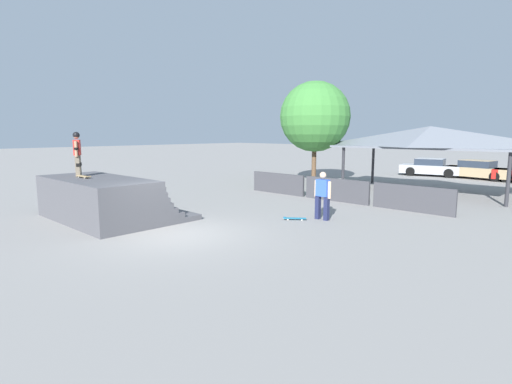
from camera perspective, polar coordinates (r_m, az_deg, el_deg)
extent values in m
plane|color=gray|center=(12.67, -11.39, -6.02)|extent=(160.00, 160.00, 0.00)
cube|color=#4C4C51|center=(15.80, -19.09, -3.08)|extent=(5.16, 3.83, 0.19)
cube|color=#4C4C51|center=(15.61, -20.33, -2.57)|extent=(5.16, 3.09, 0.19)
cube|color=#4C4C51|center=(15.51, -20.81, -1.94)|extent=(5.16, 2.82, 0.19)
cube|color=#4C4C51|center=(15.44, -21.15, -1.29)|extent=(5.16, 2.64, 0.19)
cube|color=#4C4C51|center=(15.39, -21.41, -0.62)|extent=(5.16, 2.50, 0.19)
cube|color=#4C4C51|center=(15.34, -21.60, 0.07)|extent=(5.16, 2.41, 0.19)
cube|color=#4C4C51|center=(15.30, -21.75, 0.76)|extent=(5.16, 2.35, 0.19)
cube|color=#4C4C51|center=(15.27, -21.85, 1.46)|extent=(5.16, 2.31, 0.19)
cylinder|color=silver|center=(15.77, -18.09, 2.08)|extent=(5.05, 0.07, 0.07)
cube|color=#6B6051|center=(15.98, -24.13, 3.38)|extent=(0.20, 0.20, 0.79)
cube|color=black|center=(15.97, -24.04, 3.56)|extent=(0.23, 0.21, 0.12)
cube|color=#6B6051|center=(16.32, -23.98, 3.49)|extent=(0.20, 0.20, 0.79)
cube|color=black|center=(16.31, -23.89, 3.66)|extent=(0.23, 0.21, 0.12)
cube|color=red|center=(16.11, -24.20, 5.82)|extent=(0.48, 0.40, 0.56)
cylinder|color=#A87A5B|center=(15.85, -24.31, 5.62)|extent=(0.14, 0.14, 0.56)
cylinder|color=black|center=(15.85, -24.32, 5.66)|extent=(0.22, 0.22, 0.08)
cylinder|color=#A87A5B|center=(16.38, -24.08, 5.70)|extent=(0.14, 0.14, 0.56)
cylinder|color=black|center=(16.38, -24.08, 5.74)|extent=(0.22, 0.22, 0.08)
sphere|color=#A87A5B|center=(16.10, -24.29, 7.32)|extent=(0.22, 0.22, 0.22)
sphere|color=black|center=(16.10, -24.30, 7.41)|extent=(0.24, 0.24, 0.24)
cylinder|color=silver|center=(15.40, -22.82, 1.92)|extent=(0.05, 0.03, 0.05)
cylinder|color=silver|center=(15.34, -23.29, 1.87)|extent=(0.05, 0.03, 0.05)
cylinder|color=silver|center=(15.84, -23.56, 2.04)|extent=(0.05, 0.03, 0.05)
cylinder|color=silver|center=(15.79, -24.02, 1.99)|extent=(0.05, 0.03, 0.05)
cube|color=tan|center=(15.59, -23.43, 2.08)|extent=(0.79, 0.21, 0.02)
cube|color=tan|center=(15.26, -22.88, 2.06)|extent=(0.10, 0.20, 0.02)
cube|color=#1E2347|center=(14.77, 8.83, -2.17)|extent=(0.16, 0.16, 0.86)
cube|color=#1E2347|center=(14.56, 10.04, -2.36)|extent=(0.16, 0.16, 0.86)
cube|color=blue|center=(14.54, 9.50, 0.59)|extent=(0.47, 0.24, 0.61)
cylinder|color=beige|center=(14.72, 8.57, 0.51)|extent=(0.12, 0.12, 0.61)
cylinder|color=beige|center=(14.39, 10.44, 0.28)|extent=(0.12, 0.12, 0.61)
sphere|color=beige|center=(14.49, 9.54, 2.39)|extent=(0.24, 0.24, 0.24)
cylinder|color=silver|center=(14.50, 4.58, -3.93)|extent=(0.06, 0.06, 0.05)
cylinder|color=silver|center=(14.64, 4.59, -3.81)|extent=(0.06, 0.06, 0.05)
cylinder|color=silver|center=(14.51, 6.58, -3.95)|extent=(0.06, 0.06, 0.05)
cylinder|color=silver|center=(14.64, 6.57, -3.84)|extent=(0.06, 0.06, 0.05)
cube|color=teal|center=(14.56, 5.58, -3.75)|extent=(0.76, 0.66, 0.02)
cube|color=teal|center=(14.56, 4.11, -3.65)|extent=(0.20, 0.22, 0.02)
cube|color=#3D3D42|center=(20.77, 3.14, 1.25)|extent=(3.32, 0.12, 1.05)
cube|color=#3D3D42|center=(18.69, 11.40, 0.29)|extent=(3.32, 0.12, 1.05)
cube|color=#3D3D42|center=(17.10, 21.44, -0.89)|extent=(3.32, 0.12, 1.05)
cylinder|color=#2D2D33|center=(22.90, 12.34, 3.35)|extent=(0.16, 0.16, 2.33)
cylinder|color=#2D2D33|center=(19.98, 32.37, 1.50)|extent=(0.16, 0.16, 2.33)
cylinder|color=#2D2D33|center=(25.95, 16.36, 3.79)|extent=(0.16, 0.16, 2.33)
cube|color=slate|center=(22.67, 23.51, 5.87)|extent=(9.43, 4.12, 0.10)
pyramid|color=slate|center=(22.66, 23.59, 7.31)|extent=(9.24, 4.03, 1.04)
cylinder|color=brown|center=(25.08, 8.28, 4.16)|extent=(0.28, 0.28, 2.56)
sphere|color=#3D7F38|center=(25.03, 8.42, 10.60)|extent=(4.28, 4.28, 4.28)
cube|color=#A8AAAF|center=(31.88, 23.74, 3.00)|extent=(4.42, 2.46, 0.62)
cube|color=#283342|center=(31.86, 23.61, 3.98)|extent=(2.17, 1.78, 0.46)
cube|color=#A8AAAF|center=(31.85, 23.63, 4.39)|extent=(2.07, 1.73, 0.04)
cylinder|color=black|center=(32.50, 26.17, 2.65)|extent=(0.67, 0.31, 0.64)
cylinder|color=black|center=(30.95, 25.81, 2.42)|extent=(0.67, 0.31, 0.64)
cylinder|color=black|center=(32.89, 21.76, 2.97)|extent=(0.67, 0.31, 0.64)
cylinder|color=black|center=(31.36, 21.20, 2.76)|extent=(0.67, 0.31, 0.64)
cube|color=tan|center=(31.20, 29.19, 2.53)|extent=(4.56, 2.30, 0.62)
cube|color=#283342|center=(31.20, 29.07, 3.54)|extent=(2.20, 1.70, 0.46)
cube|color=tan|center=(31.19, 29.10, 3.96)|extent=(2.11, 1.65, 0.04)
cylinder|color=black|center=(31.46, 31.94, 2.06)|extent=(0.66, 0.29, 0.64)
cylinder|color=black|center=(30.01, 30.94, 1.89)|extent=(0.66, 0.29, 0.64)
cylinder|color=black|center=(32.45, 27.53, 2.55)|extent=(0.66, 0.29, 0.64)
cylinder|color=black|center=(31.05, 26.35, 2.40)|extent=(0.66, 0.29, 0.64)
cylinder|color=black|center=(31.39, 32.46, 2.01)|extent=(0.66, 0.26, 0.64)
cylinder|color=black|center=(29.89, 32.14, 1.78)|extent=(0.66, 0.26, 0.64)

